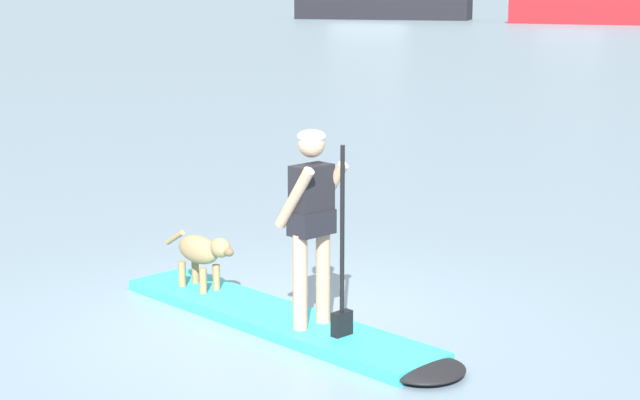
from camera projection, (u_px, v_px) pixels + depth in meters
ground_plane at (274, 324)px, 9.10m from camera, size 400.00×400.00×0.00m
paddleboard at (292, 324)px, 8.92m from camera, size 3.68×2.01×0.10m
person_paddler at (313, 215)px, 8.54m from camera, size 0.68×0.59×1.64m
dog at (202, 252)px, 9.70m from camera, size 0.94×0.45×0.53m
moored_boat_port at (581, 1)px, 67.75m from camera, size 9.35×2.59×10.51m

